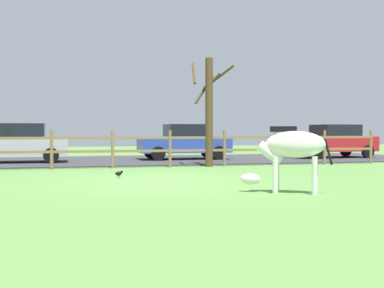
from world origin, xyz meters
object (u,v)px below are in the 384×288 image
object	(u,v)px
parked_car_blue	(185,141)
parked_car_red	(333,141)
parked_car_silver	(17,143)
zebra	(291,149)
bare_tree	(209,108)
crow_on_grass	(119,173)

from	to	relation	value
parked_car_blue	parked_car_red	distance (m)	7.14
parked_car_silver	zebra	bearing A→B (deg)	-60.92
zebra	parked_car_silver	xyz separation A→B (m)	(-6.41, 11.52, -0.08)
parked_car_blue	parked_car_red	xyz separation A→B (m)	(7.13, -0.44, 0.00)
bare_tree	parked_car_silver	world-z (taller)	bare_tree
zebra	parked_car_silver	size ratio (longest dim) A/B	0.43
crow_on_grass	parked_car_blue	world-z (taller)	parked_car_blue
zebra	crow_on_grass	size ratio (longest dim) A/B	8.04
crow_on_grass	parked_car_red	xyz separation A→B (m)	(10.90, 7.30, 0.72)
crow_on_grass	parked_car_silver	bearing A→B (deg)	114.74
crow_on_grass	parked_car_silver	xyz separation A→B (m)	(-3.28, 7.11, 0.72)
bare_tree	zebra	bearing A→B (deg)	-93.93
zebra	parked_car_blue	world-z (taller)	parked_car_blue
bare_tree	parked_car_blue	bearing A→B (deg)	88.81
bare_tree	parked_car_red	xyz separation A→B (m)	(7.21, 3.65, -1.31)
zebra	parked_car_red	bearing A→B (deg)	56.45
crow_on_grass	parked_car_silver	distance (m)	7.86
bare_tree	parked_car_silver	bearing A→B (deg)	153.53
zebra	parked_car_red	distance (m)	14.05
bare_tree	crow_on_grass	xyz separation A→B (m)	(-3.68, -3.65, -2.03)
parked_car_silver	parked_car_blue	world-z (taller)	same
zebra	parked_car_silver	bearing A→B (deg)	119.08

